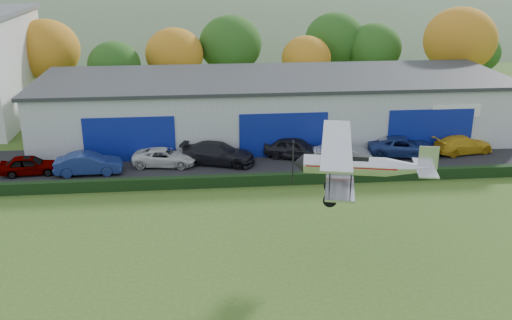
{
  "coord_description": "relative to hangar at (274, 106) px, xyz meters",
  "views": [
    {
      "loc": [
        -1.46,
        -21.58,
        15.56
      ],
      "look_at": [
        1.63,
        9.9,
        4.16
      ],
      "focal_mm": 40.87,
      "sensor_mm": 36.0,
      "label": 1
    }
  ],
  "objects": [
    {
      "name": "biplane",
      "position": [
        1.37,
        -22.4,
        2.68
      ],
      "size": [
        7.37,
        8.38,
        3.12
      ],
      "rotation": [
        0.0,
        0.0,
        -0.23
      ],
      "color": "silver"
    },
    {
      "name": "car_6",
      "position": [
        9.52,
        -6.8,
        -1.84
      ],
      "size": [
        5.85,
        3.42,
        1.53
      ],
      "primitive_type": "imported",
      "rotation": [
        0.0,
        0.0,
        1.4
      ],
      "color": "navy",
      "rests_on": "apron"
    },
    {
      "name": "car_4",
      "position": [
        0.88,
        -6.53,
        -1.77
      ],
      "size": [
        5.26,
        3.77,
        1.66
      ],
      "primitive_type": "imported",
      "rotation": [
        0.0,
        0.0,
        1.16
      ],
      "color": "black",
      "rests_on": "apron"
    },
    {
      "name": "car_3",
      "position": [
        -5.21,
        -7.21,
        -1.78
      ],
      "size": [
        6.1,
        3.96,
        1.64
      ],
      "primitive_type": "imported",
      "rotation": [
        0.0,
        0.0,
        1.25
      ],
      "color": "black",
      "rests_on": "apron"
    },
    {
      "name": "car_1",
      "position": [
        -14.79,
        -8.49,
        -1.81
      ],
      "size": [
        4.88,
        1.86,
        1.59
      ],
      "primitive_type": "imported",
      "rotation": [
        0.0,
        0.0,
        1.61
      ],
      "color": "navy",
      "rests_on": "apron"
    },
    {
      "name": "car_2",
      "position": [
        -9.31,
        -7.24,
        -1.94
      ],
      "size": [
        5.06,
        2.81,
        1.34
      ],
      "primitive_type": "imported",
      "rotation": [
        0.0,
        0.0,
        1.44
      ],
      "color": "silver",
      "rests_on": "apron"
    },
    {
      "name": "tree_belt",
      "position": [
        -4.15,
        12.64,
        2.95
      ],
      "size": [
        75.7,
        13.22,
        10.12
      ],
      "color": "#3D2614",
      "rests_on": "ground"
    },
    {
      "name": "apron",
      "position": [
        -2.0,
        -6.98,
        -2.63
      ],
      "size": [
        48.0,
        9.0,
        0.05
      ],
      "primitive_type": "cube",
      "color": "black",
      "rests_on": "ground"
    },
    {
      "name": "car_5",
      "position": [
        4.32,
        -7.96,
        -1.86
      ],
      "size": [
        4.65,
        1.96,
        1.49
      ],
      "primitive_type": "imported",
      "rotation": [
        0.0,
        0.0,
        1.48
      ],
      "color": "silver",
      "rests_on": "apron"
    },
    {
      "name": "car_0",
      "position": [
        -19.08,
        -8.13,
        -1.9
      ],
      "size": [
        4.3,
        2.03,
        1.42
      ],
      "primitive_type": "imported",
      "rotation": [
        0.0,
        0.0,
        1.66
      ],
      "color": "gray",
      "rests_on": "apron"
    },
    {
      "name": "hangar",
      "position": [
        0.0,
        0.0,
        0.0
      ],
      "size": [
        40.6,
        12.6,
        5.3
      ],
      "color": "#B2B7BC",
      "rests_on": "ground"
    },
    {
      "name": "hedge",
      "position": [
        -2.0,
        -11.78,
        -2.26
      ],
      "size": [
        46.0,
        0.6,
        0.8
      ],
      "primitive_type": "cube",
      "color": "black",
      "rests_on": "ground"
    },
    {
      "name": "distant_hills",
      "position": [
        -9.38,
        112.02,
        -15.7
      ],
      "size": [
        430.0,
        196.0,
        56.0
      ],
      "color": "#4C6642",
      "rests_on": "ground"
    },
    {
      "name": "car_7",
      "position": [
        14.63,
        -6.64,
        -1.9
      ],
      "size": [
        5.17,
        2.84,
        1.42
      ],
      "primitive_type": "imported",
      "rotation": [
        0.0,
        0.0,
        1.75
      ],
      "color": "gold",
      "rests_on": "apron"
    }
  ]
}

